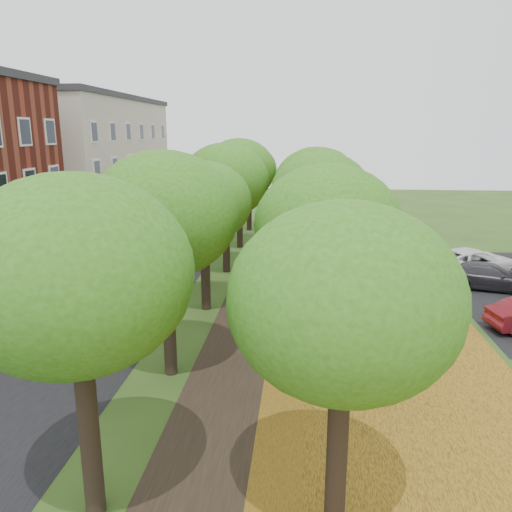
# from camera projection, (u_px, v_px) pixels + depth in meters

# --- Properties ---
(street_asphalt) EXTENTS (8.00, 70.00, 0.01)m
(street_asphalt) POSITION_uv_depth(u_px,v_px,m) (114.00, 285.00, 25.13)
(street_asphalt) COLOR black
(street_asphalt) RESTS_ON ground
(footpath) EXTENTS (3.20, 70.00, 0.01)m
(footpath) POSITION_uv_depth(u_px,v_px,m) (262.00, 289.00, 24.47)
(footpath) COLOR black
(footpath) RESTS_ON ground
(leaf_verge) EXTENTS (7.50, 70.00, 0.01)m
(leaf_verge) POSITION_uv_depth(u_px,v_px,m) (365.00, 292.00, 24.03)
(leaf_verge) COLOR #B68E21
(leaf_verge) RESTS_ON ground
(tree_row_west) EXTENTS (4.31, 34.31, 6.69)m
(tree_row_west) POSITION_uv_depth(u_px,v_px,m) (216.00, 190.00, 23.49)
(tree_row_west) COLOR black
(tree_row_west) RESTS_ON ground
(tree_row_east) EXTENTS (4.31, 34.31, 6.69)m
(tree_row_east) POSITION_uv_depth(u_px,v_px,m) (318.00, 191.00, 23.07)
(tree_row_east) COLOR black
(tree_row_east) RESTS_ON ground
(building_cream) EXTENTS (10.30, 20.30, 10.40)m
(building_cream) POSITION_uv_depth(u_px,v_px,m) (79.00, 160.00, 42.10)
(building_cream) COLOR beige
(building_cream) RESTS_ON ground
(car_grey) EXTENTS (4.66, 2.79, 1.26)m
(car_grey) POSITION_uv_depth(u_px,v_px,m) (490.00, 276.00, 24.39)
(car_grey) COLOR #343338
(car_grey) RESTS_ON ground
(car_white) EXTENTS (5.98, 4.34, 1.51)m
(car_white) POSITION_uv_depth(u_px,v_px,m) (473.00, 263.00, 26.45)
(car_white) COLOR white
(car_white) RESTS_ON ground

